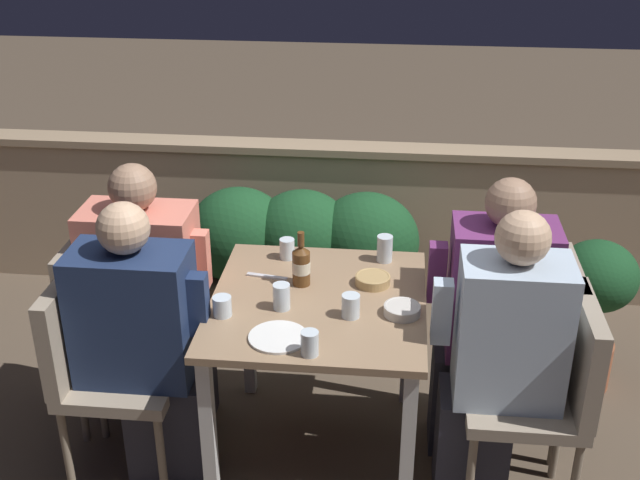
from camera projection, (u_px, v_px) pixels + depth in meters
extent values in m
plane|color=brown|center=(318.00, 450.00, 3.38)|extent=(16.00, 16.00, 0.00)
cube|color=tan|center=(345.00, 221.00, 4.50)|extent=(9.00, 0.14, 0.82)
cube|color=#9E8466|center=(346.00, 149.00, 4.32)|extent=(9.00, 0.18, 0.04)
cube|color=#937556|center=(318.00, 303.00, 3.07)|extent=(0.82, 0.88, 0.03)
cube|color=silver|center=(209.00, 439.00, 2.91)|extent=(0.05, 0.05, 0.71)
cube|color=silver|center=(407.00, 453.00, 2.85)|extent=(0.05, 0.05, 0.71)
cube|color=silver|center=(248.00, 326.00, 3.61)|extent=(0.05, 0.05, 0.71)
cube|color=silver|center=(408.00, 334.00, 3.55)|extent=(0.05, 0.05, 0.71)
cube|color=brown|center=(303.00, 301.00, 4.24)|extent=(1.19, 0.36, 0.28)
ellipsoid|color=#194723|center=(239.00, 235.00, 4.11)|extent=(0.53, 0.47, 0.51)
ellipsoid|color=#194723|center=(302.00, 238.00, 4.08)|extent=(0.53, 0.47, 0.51)
ellipsoid|color=#194723|center=(366.00, 241.00, 4.05)|extent=(0.53, 0.47, 0.51)
cube|color=gray|center=(123.00, 378.00, 3.10)|extent=(0.43, 0.43, 0.05)
cube|color=gray|center=(68.00, 326.00, 3.02)|extent=(0.06, 0.43, 0.39)
cylinder|color=#7F705B|center=(67.00, 454.00, 3.05)|extent=(0.03, 0.03, 0.42)
cylinder|color=#7F705B|center=(162.00, 461.00, 3.02)|extent=(0.03, 0.03, 0.42)
cylinder|color=#7F705B|center=(101.00, 395.00, 3.38)|extent=(0.03, 0.03, 0.42)
cylinder|color=#7F705B|center=(187.00, 401.00, 3.35)|extent=(0.03, 0.03, 0.42)
cube|color=#282833|center=(171.00, 424.00, 3.17)|extent=(0.30, 0.23, 0.47)
cube|color=navy|center=(133.00, 315.00, 2.97)|extent=(0.44, 0.26, 0.52)
cube|color=navy|center=(198.00, 304.00, 2.92)|extent=(0.07, 0.07, 0.24)
sphere|color=tan|center=(123.00, 228.00, 2.81)|extent=(0.19, 0.19, 0.19)
cube|color=gray|center=(132.00, 331.00, 3.40)|extent=(0.43, 0.43, 0.05)
cube|color=gray|center=(82.00, 283.00, 3.32)|extent=(0.06, 0.43, 0.39)
cylinder|color=#7F705B|center=(81.00, 400.00, 3.36)|extent=(0.03, 0.03, 0.42)
cylinder|color=#7F705B|center=(167.00, 405.00, 3.32)|extent=(0.03, 0.03, 0.42)
cylinder|color=#7F705B|center=(111.00, 351.00, 3.69)|extent=(0.03, 0.03, 0.42)
cylinder|color=#7F705B|center=(190.00, 355.00, 3.65)|extent=(0.03, 0.03, 0.42)
cube|color=#282833|center=(175.00, 374.00, 3.48)|extent=(0.31, 0.23, 0.47)
cube|color=#E07A66|center=(142.00, 270.00, 3.27)|extent=(0.45, 0.26, 0.54)
cube|color=#E07A66|center=(201.00, 259.00, 3.22)|extent=(0.07, 0.07, 0.24)
sphere|color=#99755B|center=(132.00, 187.00, 3.11)|extent=(0.19, 0.19, 0.19)
cube|color=gray|center=(522.00, 401.00, 2.97)|extent=(0.43, 0.43, 0.05)
cube|color=gray|center=(583.00, 354.00, 2.86)|extent=(0.06, 0.43, 0.39)
cylinder|color=#7F705B|center=(464.00, 417.00, 3.25)|extent=(0.03, 0.03, 0.42)
cylinder|color=#7F705B|center=(557.00, 423.00, 3.22)|extent=(0.03, 0.03, 0.42)
cube|color=#282833|center=(471.00, 442.00, 3.08)|extent=(0.27, 0.23, 0.47)
cube|color=silver|center=(511.00, 331.00, 2.85)|extent=(0.39, 0.26, 0.55)
cube|color=silver|center=(442.00, 312.00, 2.84)|extent=(0.07, 0.07, 0.24)
sphere|color=tan|center=(523.00, 238.00, 2.68)|extent=(0.19, 0.19, 0.19)
cube|color=gray|center=(511.00, 356.00, 3.23)|extent=(0.43, 0.43, 0.05)
cube|color=gray|center=(567.00, 311.00, 3.12)|extent=(0.06, 0.43, 0.39)
cylinder|color=#7F705B|center=(463.00, 429.00, 3.19)|extent=(0.03, 0.03, 0.42)
cylinder|color=#7F705B|center=(558.00, 435.00, 3.15)|extent=(0.03, 0.03, 0.42)
cylinder|color=#7F705B|center=(458.00, 374.00, 3.52)|extent=(0.03, 0.03, 0.42)
cylinder|color=#7F705B|center=(544.00, 380.00, 3.48)|extent=(0.03, 0.03, 0.42)
cube|color=#282833|center=(465.00, 396.00, 3.34)|extent=(0.28, 0.23, 0.47)
cube|color=#6B2D66|center=(501.00, 290.00, 3.11)|extent=(0.40, 0.26, 0.55)
cube|color=#6B2D66|center=(437.00, 272.00, 3.10)|extent=(0.07, 0.07, 0.24)
sphere|color=#99755B|center=(511.00, 203.00, 2.95)|extent=(0.19, 0.19, 0.19)
cylinder|color=brown|center=(301.00, 268.00, 3.14)|extent=(0.07, 0.07, 0.14)
cylinder|color=beige|center=(301.00, 267.00, 3.14)|extent=(0.07, 0.07, 0.05)
cone|color=brown|center=(301.00, 249.00, 3.10)|extent=(0.07, 0.07, 0.03)
cylinder|color=brown|center=(301.00, 239.00, 3.08)|extent=(0.03, 0.03, 0.06)
cylinder|color=white|center=(278.00, 337.00, 2.81)|extent=(0.21, 0.21, 0.01)
cylinder|color=tan|center=(373.00, 280.00, 3.16)|extent=(0.14, 0.14, 0.04)
torus|color=tan|center=(373.00, 277.00, 3.16)|extent=(0.14, 0.14, 0.01)
cylinder|color=beige|center=(402.00, 310.00, 2.96)|extent=(0.14, 0.14, 0.04)
torus|color=beige|center=(402.00, 307.00, 2.95)|extent=(0.14, 0.14, 0.01)
cylinder|color=silver|center=(287.00, 249.00, 3.35)|extent=(0.06, 0.06, 0.09)
cylinder|color=silver|center=(282.00, 297.00, 2.98)|extent=(0.06, 0.06, 0.10)
cylinder|color=silver|center=(385.00, 249.00, 3.33)|extent=(0.07, 0.07, 0.11)
cylinder|color=silver|center=(310.00, 343.00, 2.71)|extent=(0.06, 0.06, 0.09)
cylinder|color=silver|center=(222.00, 306.00, 2.94)|extent=(0.07, 0.07, 0.08)
cylinder|color=silver|center=(351.00, 306.00, 2.93)|extent=(0.07, 0.07, 0.09)
cube|color=silver|center=(267.00, 276.00, 3.22)|extent=(0.17, 0.05, 0.01)
cylinder|color=#9E5638|center=(583.00, 362.00, 3.77)|extent=(0.26, 0.26, 0.23)
cylinder|color=#47331E|center=(590.00, 323.00, 3.68)|extent=(0.03, 0.03, 0.21)
ellipsoid|color=#194723|center=(598.00, 276.00, 3.57)|extent=(0.36, 0.36, 0.32)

